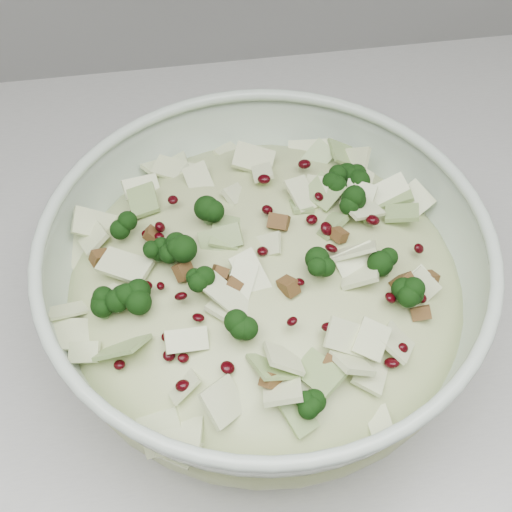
% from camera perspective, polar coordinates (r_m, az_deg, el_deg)
% --- Properties ---
extents(mixing_bowl, '(0.36, 0.36, 0.13)m').
position_cam_1_polar(mixing_bowl, '(0.54, 0.71, -2.84)').
color(mixing_bowl, silver).
rests_on(mixing_bowl, counter).
extents(salad, '(0.36, 0.36, 0.13)m').
position_cam_1_polar(salad, '(0.52, 0.73, -1.53)').
color(salad, beige).
rests_on(salad, mixing_bowl).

